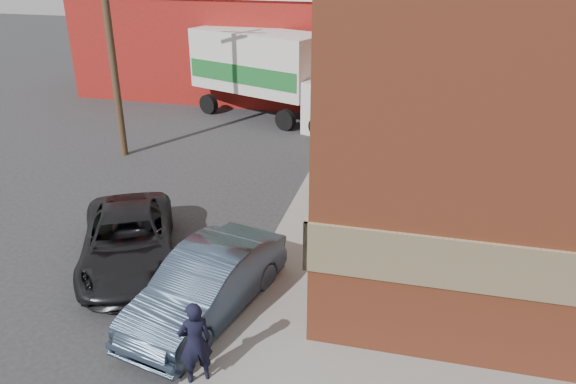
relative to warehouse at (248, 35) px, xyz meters
The scene contains 8 objects.
ground 21.07m from the warehouse, 73.30° to the right, with size 90.00×90.00×0.00m, color #28282B.
sidewalk_west 13.12m from the warehouse, 59.04° to the right, with size 1.80×18.00×0.12m, color gray.
warehouse is the anchor object (origin of this frame).
utility_pole 11.27m from the warehouse, 97.77° to the right, with size 2.00×0.26×9.00m.
man 22.39m from the warehouse, 74.94° to the right, with size 0.61×0.40×1.67m, color black.
sedan 20.29m from the warehouse, 75.07° to the right, with size 1.57×4.50×1.48m, color #344457.
suv_a 18.35m from the warehouse, 81.95° to the right, with size 2.22×4.82×1.34m, color black.
box_truck 5.89m from the warehouse, 62.60° to the right, with size 8.04×4.87×3.82m.
Camera 1 is at (3.32, -8.87, 7.51)m, focal length 35.00 mm.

